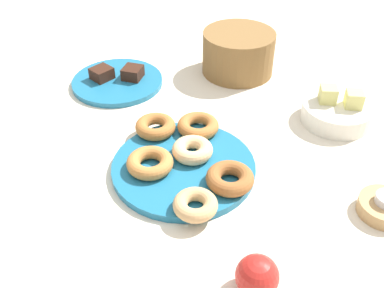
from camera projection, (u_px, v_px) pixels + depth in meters
The scene contains 17 objects.
ground_plane at pixel (184, 170), 0.88m from camera, with size 2.40×2.40×0.00m, color beige.
donut_plate at pixel (184, 167), 0.87m from camera, with size 0.28×0.28×0.02m, color #1E6B93.
donut_0 at pixel (198, 126), 0.95m from camera, with size 0.09×0.09×0.03m, color #AD6B33.
donut_1 at pixel (195, 205), 0.77m from camera, with size 0.08×0.08×0.03m, color tan.
donut_2 at pixel (155, 126), 0.95m from camera, with size 0.09×0.09×0.03m, color #AD6B33.
donut_3 at pixel (230, 178), 0.82m from camera, with size 0.09×0.09×0.03m, color #995B2D.
donut_4 at pixel (150, 163), 0.85m from camera, with size 0.09×0.09×0.03m, color #BC7A3D.
donut_5 at pixel (194, 150), 0.88m from camera, with size 0.08×0.08×0.03m, color #EABC84.
cake_plate at pixel (117, 82), 1.13m from camera, with size 0.23×0.23×0.01m, color #1E6B93.
brownie_near at pixel (102, 73), 1.13m from camera, with size 0.05×0.05×0.03m, color #381E14.
brownie_far at pixel (133, 73), 1.13m from camera, with size 0.05×0.05×0.03m, color #381E14.
candle_holder at pixel (384, 207), 0.78m from camera, with size 0.09×0.09×0.03m, color tan.
basket at pixel (238, 53), 1.16m from camera, with size 0.19×0.19×0.11m, color brown.
fruit_bowl at pixel (336, 113), 1.00m from camera, with size 0.15×0.15×0.04m, color silver.
melon_chunk_left at pixel (328, 94), 0.99m from camera, with size 0.04×0.04×0.04m, color #DBD67A.
melon_chunk_right at pixel (354, 99), 0.97m from camera, with size 0.04×0.04×0.04m, color #DBD67A.
apple at pixel (257, 276), 0.65m from camera, with size 0.06×0.06×0.06m, color red.
Camera 1 is at (0.38, -0.54, 0.58)m, focal length 41.91 mm.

